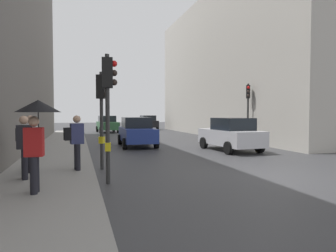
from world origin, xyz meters
The scene contains 14 objects.
ground_plane centered at (0.00, 0.00, 0.00)m, with size 120.00×120.00×0.00m, color #38383A.
sidewalk_kerb centered at (-6.54, 6.00, 0.08)m, with size 2.78×40.00×0.16m, color gray.
building_facade_right centered at (11.15, 16.45, 6.28)m, with size 12.00×25.32×12.57m, color #B2ADA3.
traffic_light_near_right centered at (-4.83, 2.64, 2.39)m, with size 0.45×0.36×3.46m.
traffic_light_mid_street centered at (4.84, 8.79, 2.70)m, with size 0.36×0.45×3.91m.
traffic_light_near_left centered at (-4.83, 0.37, 2.52)m, with size 0.44×0.26×3.65m.
car_blue_van centered at (-2.23, 9.77, 0.88)m, with size 2.12×4.25×1.76m.
car_dark_suv centered at (2.67, 28.41, 0.88)m, with size 2.12×4.25×1.76m.
car_silver_hatchback centered at (2.16, 6.13, 0.88)m, with size 2.17×4.28×1.76m.
car_green_estate centered at (-2.71, 23.89, 0.88)m, with size 2.24×4.31×1.76m.
pedestrian_with_umbrella centered at (-6.55, -0.79, 1.84)m, with size 1.00×1.00×2.14m.
pedestrian_with_black_backpack centered at (-7.11, 1.92, 1.16)m, with size 0.63×0.37×1.77m.
pedestrian_with_grey_backpack centered at (-5.73, 1.89, 1.16)m, with size 0.64×0.40×1.77m.
pedestrian_in_dark_coat centered at (-7.09, 0.90, 1.13)m, with size 0.44×0.36×1.77m.
Camera 1 is at (-5.64, -8.16, 1.99)m, focal length 31.92 mm.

